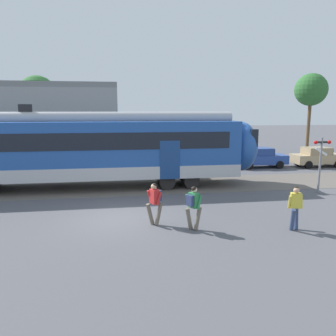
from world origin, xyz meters
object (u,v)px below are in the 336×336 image
object	(u,v)px
pedestrian_yellow	(295,205)
parked_car_tan	(317,157)
pedestrian_green	(193,204)
pedestrian_red	(155,200)
parked_car_blue	(260,158)
crossing_signal	(321,156)

from	to	relation	value
pedestrian_yellow	parked_car_tan	xyz separation A→B (m)	(9.16, 12.77, -0.18)
pedestrian_yellow	parked_car_tan	bearing A→B (deg)	54.36
pedestrian_green	pedestrian_red	bearing A→B (deg)	149.92
pedestrian_green	pedestrian_yellow	distance (m)	3.77
pedestrian_green	parked_car_tan	distance (m)	17.73
pedestrian_green	parked_car_blue	xyz separation A→B (m)	(8.23, 12.50, -0.21)
parked_car_blue	pedestrian_green	bearing A→B (deg)	-123.35
pedestrian_red	pedestrian_green	world-z (taller)	same
pedestrian_red	pedestrian_green	bearing A→B (deg)	-30.08
parked_car_tan	crossing_signal	xyz separation A→B (m)	(-4.94, -7.79, 1.23)
pedestrian_green	parked_car_blue	bearing A→B (deg)	56.65
parked_car_tan	pedestrian_red	bearing A→B (deg)	-141.26
pedestrian_green	parked_car_tan	size ratio (longest dim) A/B	0.41
pedestrian_red	pedestrian_yellow	xyz separation A→B (m)	(5.06, -1.36, -0.03)
pedestrian_red	crossing_signal	size ratio (longest dim) A/B	0.56
pedestrian_red	crossing_signal	bearing A→B (deg)	21.28
pedestrian_red	pedestrian_yellow	distance (m)	5.24
pedestrian_green	pedestrian_yellow	size ratio (longest dim) A/B	1.00
parked_car_blue	pedestrian_red	bearing A→B (deg)	-129.21
pedestrian_yellow	pedestrian_red	bearing A→B (deg)	164.92
pedestrian_red	pedestrian_green	distance (m)	1.55
pedestrian_green	parked_car_tan	world-z (taller)	pedestrian_green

